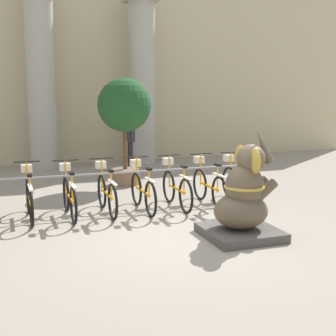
# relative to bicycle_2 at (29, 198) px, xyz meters

# --- Properties ---
(ground_plane) EXTENTS (60.00, 60.00, 0.00)m
(ground_plane) POSITION_rel_bicycle_2_xyz_m (2.29, -1.87, -0.41)
(ground_plane) COLOR gray
(building_facade) EXTENTS (20.00, 0.20, 6.00)m
(building_facade) POSITION_rel_bicycle_2_xyz_m (2.29, 6.73, 2.59)
(building_facade) COLOR #C6B78E
(building_facade) RESTS_ON ground_plane
(column_left) EXTENTS (1.03, 1.03, 5.16)m
(column_left) POSITION_rel_bicycle_2_xyz_m (0.76, 5.73, 2.22)
(column_left) COLOR #ADA899
(column_left) RESTS_ON ground_plane
(column_right) EXTENTS (1.03, 1.03, 5.16)m
(column_right) POSITION_rel_bicycle_2_xyz_m (3.83, 5.73, 2.22)
(column_right) COLOR #ADA899
(column_right) RESTS_ON ground_plane
(bike_rack) EXTENTS (6.23, 0.05, 0.77)m
(bike_rack) POSITION_rel_bicycle_2_xyz_m (1.41, 0.08, 0.24)
(bike_rack) COLOR gray
(bike_rack) RESTS_ON ground_plane
(bicycle_2) EXTENTS (0.48, 1.64, 1.02)m
(bicycle_2) POSITION_rel_bicycle_2_xyz_m (0.00, 0.00, 0.00)
(bicycle_2) COLOR black
(bicycle_2) RESTS_ON ground_plane
(bicycle_3) EXTENTS (0.48, 1.64, 1.02)m
(bicycle_3) POSITION_rel_bicycle_2_xyz_m (0.70, -0.06, 0.00)
(bicycle_3) COLOR black
(bicycle_3) RESTS_ON ground_plane
(bicycle_4) EXTENTS (0.48, 1.64, 1.02)m
(bicycle_4) POSITION_rel_bicycle_2_xyz_m (1.41, -0.04, 0.00)
(bicycle_4) COLOR black
(bicycle_4) RESTS_ON ground_plane
(bicycle_5) EXTENTS (0.48, 1.64, 1.02)m
(bicycle_5) POSITION_rel_bicycle_2_xyz_m (2.11, -0.07, 0.00)
(bicycle_5) COLOR black
(bicycle_5) RESTS_ON ground_plane
(bicycle_6) EXTENTS (0.48, 1.64, 1.02)m
(bicycle_6) POSITION_rel_bicycle_2_xyz_m (2.81, -0.05, 0.00)
(bicycle_6) COLOR black
(bicycle_6) RESTS_ON ground_plane
(bicycle_7) EXTENTS (0.48, 1.64, 1.02)m
(bicycle_7) POSITION_rel_bicycle_2_xyz_m (3.52, -0.05, 0.00)
(bicycle_7) COLOR black
(bicycle_7) RESTS_ON ground_plane
(bicycle_8) EXTENTS (0.48, 1.64, 1.02)m
(bicycle_8) POSITION_rel_bicycle_2_xyz_m (4.22, -0.05, 0.00)
(bicycle_8) COLOR black
(bicycle_8) RESTS_ON ground_plane
(elephant_statue) EXTENTS (1.14, 1.14, 1.75)m
(elephant_statue) POSITION_rel_bicycle_2_xyz_m (3.15, -2.19, 0.18)
(elephant_statue) COLOR #4C4742
(elephant_statue) RESTS_ON ground_plane
(person_pedestrian) EXTENTS (0.23, 0.47, 1.77)m
(person_pedestrian) POSITION_rel_bicycle_2_xyz_m (3.07, 4.44, 0.66)
(person_pedestrian) COLOR #28282D
(person_pedestrian) RESTS_ON ground_plane
(potted_tree) EXTENTS (1.31, 1.31, 2.62)m
(potted_tree) POSITION_rel_bicycle_2_xyz_m (2.43, 2.52, 1.42)
(potted_tree) COLOR brown
(potted_tree) RESTS_ON ground_plane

